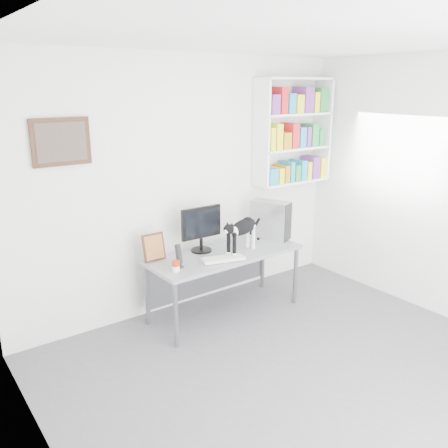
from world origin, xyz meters
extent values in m
cube|color=#5A5B60|center=(0.00, 0.00, 0.01)|extent=(4.00, 4.00, 0.01)
cube|color=white|center=(0.00, 0.00, 2.70)|extent=(4.00, 4.00, 0.01)
cube|color=white|center=(0.00, 2.00, 1.35)|extent=(4.00, 0.01, 2.70)
cube|color=white|center=(-2.00, 0.00, 1.35)|extent=(0.01, 4.00, 2.70)
cube|color=white|center=(1.40, 1.85, 1.85)|extent=(1.03, 0.28, 1.24)
cube|color=#3F2214|center=(-1.30, 1.97, 1.90)|extent=(0.52, 0.04, 0.42)
cube|color=gray|center=(0.15, 1.51, 0.35)|extent=(1.67, 0.68, 0.69)
cube|color=black|center=(-0.02, 1.70, 0.94)|extent=(0.47, 0.23, 0.49)
cube|color=silver|center=(0.00, 1.34, 0.71)|extent=(0.46, 0.28, 0.03)
cube|color=silver|center=(0.86, 1.61, 0.91)|extent=(0.35, 0.47, 0.43)
cylinder|color=black|center=(-0.45, 1.44, 0.81)|extent=(0.13, 0.13, 0.24)
cube|color=#3F2214|center=(-0.55, 1.76, 0.83)|extent=(0.23, 0.09, 0.29)
cylinder|color=#B12B0F|center=(-0.53, 1.37, 0.75)|extent=(0.08, 0.08, 0.11)
camera|label=1|loc=(-2.61, -2.25, 2.38)|focal=38.00mm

